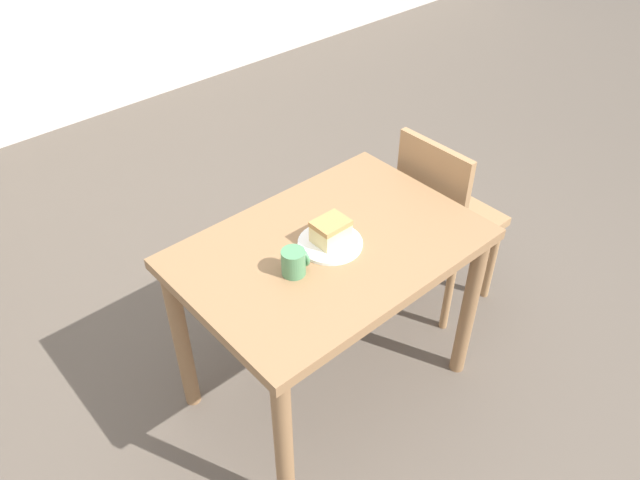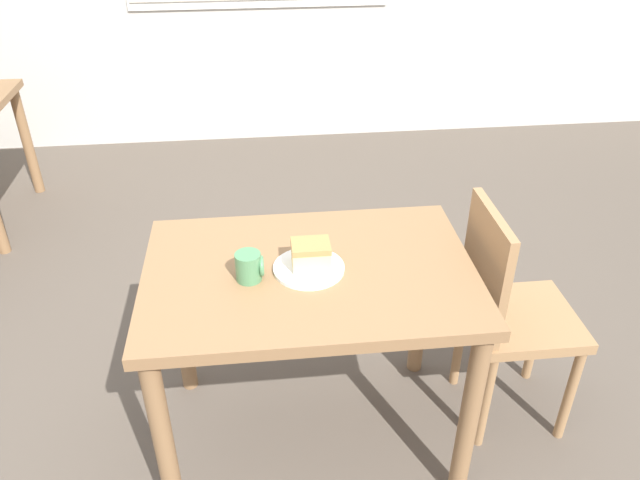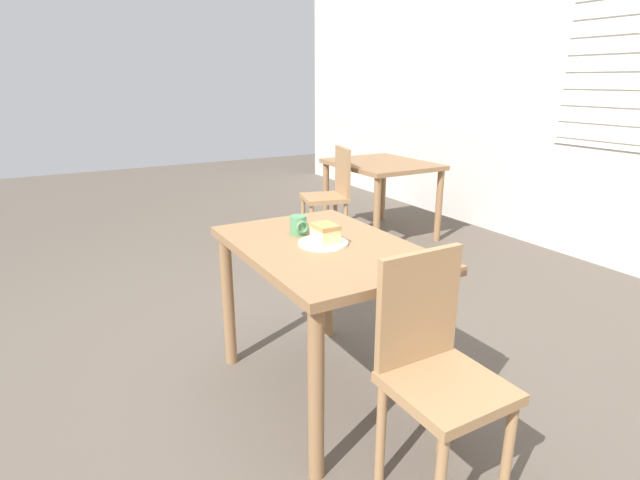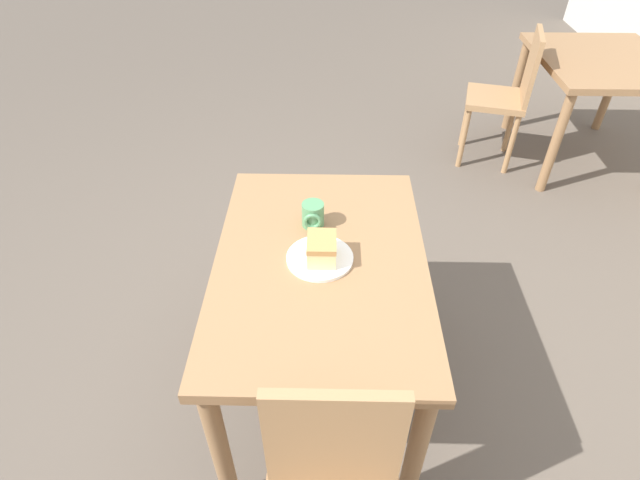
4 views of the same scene
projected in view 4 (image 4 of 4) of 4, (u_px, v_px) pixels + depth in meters
The scene contains 7 objects.
ground_plane at pixel (277, 365), 2.21m from camera, with size 14.00×14.00×0.00m, color brown.
dining_table_near at pixel (321, 285), 1.71m from camera, with size 1.03×0.70×0.75m.
dining_table_far at pixel (600, 74), 3.19m from camera, with size 0.96×0.80×0.71m.
chair_far_corner at pixel (506, 94), 3.23m from camera, with size 0.45×0.45×0.88m.
plate at pixel (320, 258), 1.63m from camera, with size 0.22×0.22×0.01m.
cake_slice at pixel (322, 249), 1.60m from camera, with size 0.12×0.09×0.08m.
coffee_mug at pixel (313, 215), 1.75m from camera, with size 0.09×0.08×0.09m.
Camera 4 is at (1.32, 0.22, 1.86)m, focal length 28.00 mm.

